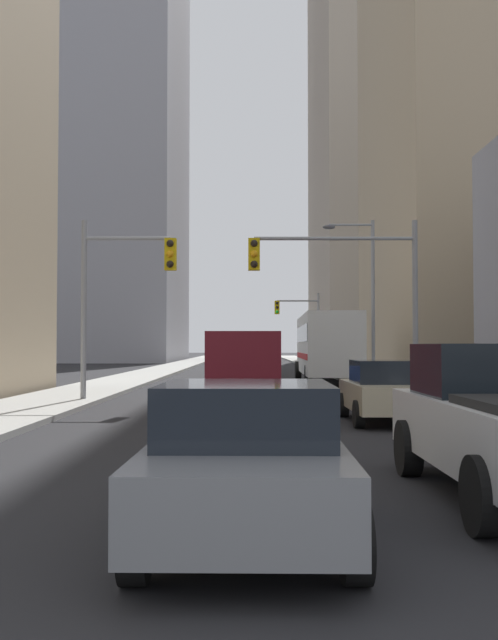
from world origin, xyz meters
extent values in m
cube|color=#9E9E99|center=(-6.45, 50.00, 0.07)|extent=(3.22, 160.00, 0.15)
cube|color=#9E9E99|center=(6.45, 50.00, 0.07)|extent=(3.22, 160.00, 0.15)
cube|color=silver|center=(3.90, 35.48, 1.95)|extent=(2.78, 11.56, 2.90)
cube|color=black|center=(2.64, 35.48, 2.47)|extent=(0.27, 10.58, 0.80)
cube|color=red|center=(2.64, 35.48, 1.37)|extent=(0.27, 10.58, 0.28)
cylinder|color=black|center=(2.72, 39.50, 0.50)|extent=(0.32, 1.00, 1.00)
cylinder|color=black|center=(5.07, 39.50, 0.50)|extent=(0.32, 1.00, 1.00)
cylinder|color=black|center=(2.72, 32.26, 0.50)|extent=(0.32, 1.00, 1.00)
cylinder|color=black|center=(5.07, 32.26, 0.50)|extent=(0.32, 1.00, 1.00)
cube|color=black|center=(3.25, 7.89, 1.55)|extent=(1.80, 1.80, 0.70)
cylinder|color=black|center=(2.29, 8.64, 0.40)|extent=(0.28, 0.80, 0.80)
cylinder|color=black|center=(2.29, 5.19, 0.40)|extent=(0.28, 0.80, 0.80)
cube|color=maroon|center=(-0.13, 19.88, 1.31)|extent=(2.09, 5.23, 1.90)
cube|color=black|center=(-0.13, 22.49, 1.73)|extent=(1.76, 0.05, 0.60)
cylinder|color=black|center=(-1.09, 21.54, 0.36)|extent=(0.24, 0.72, 0.72)
cylinder|color=black|center=(0.83, 21.54, 0.36)|extent=(0.24, 0.72, 0.72)
cylinder|color=black|center=(-1.09, 18.22, 0.36)|extent=(0.24, 0.72, 0.72)
cylinder|color=black|center=(0.83, 18.22, 0.36)|extent=(0.24, 0.72, 0.72)
cube|color=slate|center=(-0.04, 5.06, 0.65)|extent=(1.88, 4.23, 0.65)
cube|color=black|center=(-0.04, 4.91, 1.25)|extent=(1.62, 1.93, 0.55)
cylinder|color=black|center=(-0.91, 6.40, 0.32)|extent=(0.22, 0.64, 0.64)
cylinder|color=black|center=(0.82, 6.40, 0.32)|extent=(0.22, 0.64, 0.64)
cylinder|color=black|center=(-0.91, 3.71, 0.32)|extent=(0.22, 0.64, 0.64)
cylinder|color=black|center=(0.82, 3.71, 0.32)|extent=(0.22, 0.64, 0.64)
cube|color=#C6B793|center=(3.34, 16.14, 0.65)|extent=(1.82, 4.21, 0.65)
cube|color=black|center=(3.34, 15.99, 1.25)|extent=(1.59, 1.91, 0.55)
cylinder|color=black|center=(2.47, 17.49, 0.32)|extent=(0.22, 0.64, 0.64)
cylinder|color=black|center=(4.20, 17.49, 0.32)|extent=(0.22, 0.64, 0.64)
cylinder|color=black|center=(2.47, 14.80, 0.32)|extent=(0.22, 0.64, 0.64)
cylinder|color=black|center=(4.20, 14.80, 0.32)|extent=(0.22, 0.64, 0.64)
cube|color=navy|center=(-0.03, 32.76, 0.65)|extent=(1.90, 4.24, 0.65)
cube|color=black|center=(-0.03, 32.61, 1.25)|extent=(1.63, 1.94, 0.55)
cylinder|color=black|center=(-0.89, 34.11, 0.32)|extent=(0.22, 0.64, 0.64)
cylinder|color=black|center=(0.83, 34.11, 0.32)|extent=(0.22, 0.64, 0.64)
cylinder|color=black|center=(-0.89, 31.42, 0.32)|extent=(0.22, 0.64, 0.64)
cylinder|color=black|center=(0.83, 31.42, 0.32)|extent=(0.22, 0.64, 0.64)
cylinder|color=gray|center=(-5.43, 22.23, 3.00)|extent=(0.18, 0.18, 6.00)
cylinder|color=gray|center=(-4.02, 22.23, 5.40)|extent=(2.84, 0.12, 0.12)
cube|color=gold|center=(-2.60, 22.23, 4.88)|extent=(0.38, 0.30, 1.05)
sphere|color=black|center=(-2.60, 22.06, 5.21)|extent=(0.24, 0.24, 0.24)
sphere|color=#F9A514|center=(-2.60, 22.06, 4.88)|extent=(0.24, 0.24, 0.24)
sphere|color=black|center=(-2.60, 22.06, 4.54)|extent=(0.24, 0.24, 0.24)
cylinder|color=gray|center=(5.43, 22.23, 3.00)|extent=(0.18, 0.18, 6.00)
cylinder|color=gray|center=(2.79, 22.23, 5.40)|extent=(5.29, 0.12, 0.12)
cube|color=gold|center=(0.15, 22.23, 4.88)|extent=(0.38, 0.30, 1.05)
sphere|color=black|center=(0.15, 22.06, 5.21)|extent=(0.24, 0.24, 0.24)
sphere|color=#F9A514|center=(0.15, 22.06, 4.88)|extent=(0.24, 0.24, 0.24)
sphere|color=black|center=(0.15, 22.06, 4.54)|extent=(0.24, 0.24, 0.24)
cylinder|color=gray|center=(5.43, 56.23, 3.00)|extent=(0.18, 0.18, 6.00)
cylinder|color=gray|center=(3.81, 56.23, 5.40)|extent=(3.25, 0.12, 0.12)
cube|color=gold|center=(2.18, 56.23, 4.88)|extent=(0.38, 0.30, 1.05)
sphere|color=black|center=(2.18, 56.06, 5.21)|extent=(0.24, 0.24, 0.24)
sphere|color=black|center=(2.18, 56.06, 4.88)|extent=(0.24, 0.24, 0.24)
sphere|color=#19D833|center=(2.18, 56.06, 4.54)|extent=(0.24, 0.24, 0.24)
cylinder|color=gray|center=(5.53, 31.12, 3.75)|extent=(0.16, 0.16, 7.50)
cylinder|color=gray|center=(4.55, 31.12, 7.30)|extent=(1.97, 0.10, 0.10)
ellipsoid|color=#4C4C51|center=(3.57, 31.12, 7.20)|extent=(0.56, 0.32, 0.20)
cube|color=#93939E|center=(-20.41, 91.61, 35.17)|extent=(23.29, 29.69, 70.34)
cube|color=#B7A893|center=(21.08, 93.33, 35.29)|extent=(24.62, 29.33, 70.59)
camera|label=1|loc=(-0.02, -2.18, 1.87)|focal=41.93mm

